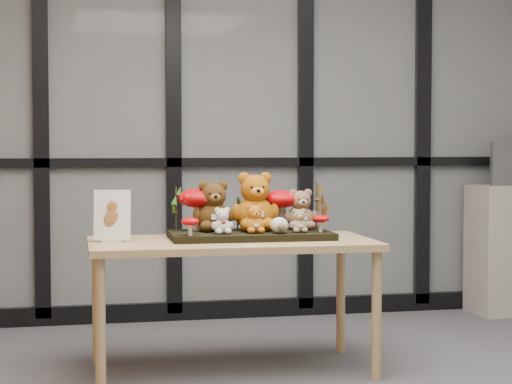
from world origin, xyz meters
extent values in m
plane|color=beige|center=(0.00, 2.50, 1.40)|extent=(5.00, 0.00, 5.00)
cube|color=#2D383F|center=(0.00, 2.47, 1.40)|extent=(4.90, 0.02, 2.70)
cube|color=black|center=(0.00, 2.47, 0.06)|extent=(4.90, 0.06, 0.12)
cube|color=black|center=(0.00, 2.47, 1.05)|extent=(4.90, 0.06, 0.06)
cube|color=black|center=(-1.30, 2.47, 1.40)|extent=(0.10, 0.06, 2.70)
cube|color=black|center=(-0.45, 2.47, 1.40)|extent=(0.10, 0.06, 2.70)
cube|color=black|center=(0.45, 2.47, 1.40)|extent=(0.10, 0.06, 2.70)
cube|color=black|center=(1.30, 2.47, 1.40)|extent=(0.10, 0.06, 2.70)
cube|color=tan|center=(-0.34, 1.03, 0.66)|extent=(1.47, 0.76, 0.04)
cylinder|color=tan|center=(-1.02, 0.73, 0.32)|extent=(0.05, 0.05, 0.64)
cylinder|color=tan|center=(-1.01, 1.36, 0.32)|extent=(0.05, 0.05, 0.64)
cylinder|color=tan|center=(0.33, 0.70, 0.32)|extent=(0.05, 0.05, 0.64)
cylinder|color=tan|center=(0.34, 1.33, 0.32)|extent=(0.05, 0.05, 0.64)
cube|color=black|center=(-0.23, 1.08, 0.70)|extent=(0.84, 0.44, 0.04)
cube|color=silver|center=(-0.94, 1.06, 0.69)|extent=(0.11, 0.08, 0.01)
cube|color=white|center=(-0.94, 1.06, 0.82)|extent=(0.19, 0.07, 0.25)
ellipsoid|color=brown|center=(-0.94, 1.05, 0.79)|extent=(0.08, 0.01, 0.09)
ellipsoid|color=brown|center=(-0.94, 1.05, 0.86)|extent=(0.05, 0.01, 0.05)
cube|color=white|center=(-0.30, 0.74, 0.68)|extent=(0.08, 0.03, 0.00)
camera|label=1|loc=(-1.23, -3.61, 1.17)|focal=65.00mm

